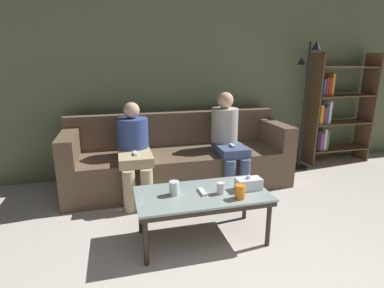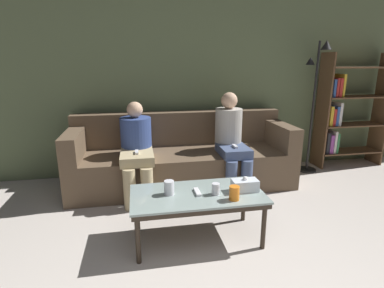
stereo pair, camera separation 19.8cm
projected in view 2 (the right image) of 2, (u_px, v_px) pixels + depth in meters
The scene contains 12 objects.
wall_back at pixel (176, 78), 3.98m from camera, with size 12.00×0.06×2.60m.
couch at pixel (182, 159), 3.76m from camera, with size 2.69×0.87×0.88m.
coffee_table at pixel (197, 198), 2.53m from camera, with size 1.11×0.57×0.44m.
cup_near_left at pixel (169, 188), 2.48m from camera, with size 0.08×0.08×0.12m.
cup_near_right at pixel (234, 193), 2.38m from camera, with size 0.08×0.08×0.12m.
cup_far_center at pixel (216, 189), 2.48m from camera, with size 0.07×0.07×0.10m.
tissue_box at pixel (245, 185), 2.55m from camera, with size 0.22×0.12×0.13m.
game_remote at pixel (197, 192), 2.51m from camera, with size 0.04×0.15×0.02m.
bookshelf at pixel (344, 113), 4.33m from camera, with size 0.99×0.32×1.63m.
standing_lamp at pixel (315, 94), 4.01m from camera, with size 0.31×0.26×1.77m.
seated_person_left_end at pixel (137, 146), 3.37m from camera, with size 0.35×0.73×1.07m.
seated_person_mid_left at pixel (231, 138), 3.58m from camera, with size 0.32×0.67×1.15m.
Camera 2 is at (-0.54, -0.61, 1.50)m, focal length 28.00 mm.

